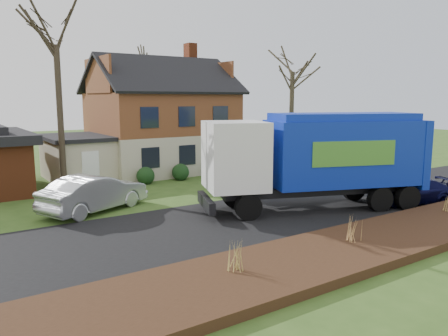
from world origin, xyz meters
TOP-DOWN VIEW (x-y plane):
  - ground at (0.00, 0.00)m, footprint 120.00×120.00m
  - road at (0.00, 0.00)m, footprint 80.00×7.00m
  - mulch_verge at (0.00, -5.30)m, footprint 80.00×3.50m
  - main_house at (1.49, 13.91)m, footprint 12.95×8.95m
  - garbage_truck at (3.16, -0.43)m, footprint 10.78×6.22m
  - silver_sedan at (-5.78, 4.95)m, footprint 5.48×3.77m
  - navy_wagon at (7.70, -2.26)m, footprint 4.60×3.17m
  - tree_front_west at (-5.83, 10.40)m, footprint 3.74×3.74m
  - tree_front_east at (9.51, 8.56)m, footprint 3.60×3.60m
  - tree_back at (4.05, 21.29)m, footprint 3.38×3.38m
  - grass_clump_west at (-4.91, -5.08)m, footprint 0.35×0.29m
  - grass_clump_mid at (-0.02, -5.18)m, footprint 0.33×0.27m

SIDE VIEW (x-z plane):
  - ground at x=0.00m, z-range 0.00..0.00m
  - road at x=0.00m, z-range 0.00..0.02m
  - mulch_verge at x=0.00m, z-range 0.00..0.30m
  - navy_wagon at x=7.70m, z-range 0.00..1.24m
  - grass_clump_west at x=-4.91m, z-range 0.30..1.22m
  - grass_clump_mid at x=-0.02m, z-range 0.30..1.23m
  - silver_sedan at x=-5.78m, z-range 0.00..1.71m
  - garbage_truck at x=3.16m, z-range 0.34..4.82m
  - main_house at x=1.49m, z-range -0.60..8.66m
  - tree_front_east at x=9.51m, z-range 3.13..13.12m
  - tree_back at x=4.05m, z-range 3.57..14.29m
  - tree_front_west at x=-5.83m, z-range 3.60..14.73m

